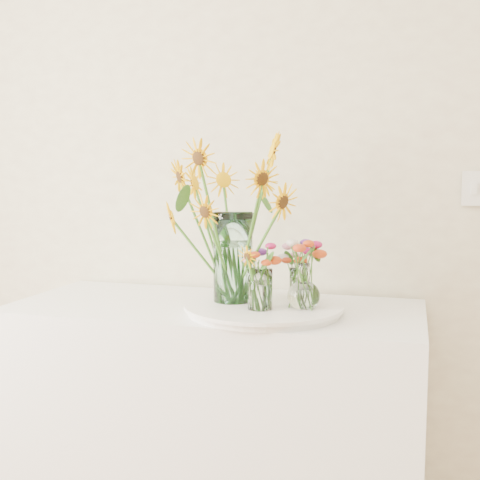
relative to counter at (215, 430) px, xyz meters
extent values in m
cube|color=white|center=(0.00, 0.00, 0.00)|extent=(1.40, 0.60, 0.90)
cylinder|color=white|center=(0.19, -0.07, 0.46)|extent=(0.49, 0.49, 0.02)
cylinder|color=#BAF3EB|center=(0.08, -0.05, 0.63)|extent=(0.16, 0.16, 0.30)
cylinder|color=white|center=(0.20, -0.15, 0.54)|extent=(0.10, 0.10, 0.13)
cylinder|color=white|center=(0.29, 0.01, 0.53)|extent=(0.09, 0.09, 0.12)
camera|label=1|loc=(0.65, -1.93, 0.90)|focal=45.00mm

